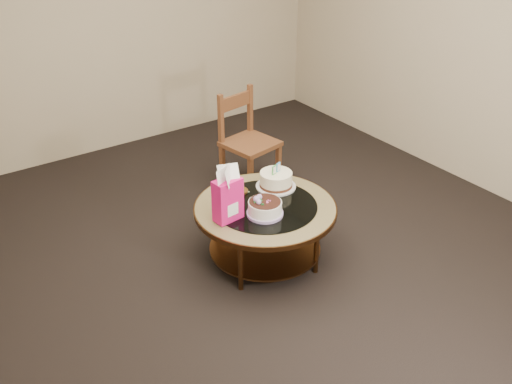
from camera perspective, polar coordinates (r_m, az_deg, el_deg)
ground at (r=4.29m, az=0.88°, el=-6.57°), size 5.00×5.00×0.00m
room_walls at (r=3.60m, az=1.08°, el=13.61°), size 4.52×5.02×2.61m
coffee_table at (r=4.08m, az=0.92°, el=-2.29°), size 1.02×1.02×0.46m
decorated_cake at (r=3.91m, az=0.88°, el=-1.67°), size 0.25×0.25×0.15m
cream_cake at (r=4.24m, az=2.01°, el=1.20°), size 0.30×0.30×0.19m
gift_bag at (r=3.79m, az=-2.85°, el=-0.23°), size 0.21×0.16×0.39m
pillar_candle at (r=4.18m, az=-1.59°, el=0.29°), size 0.12×0.12×0.09m
dining_chair at (r=5.01m, az=-0.89°, el=5.10°), size 0.48×0.48×0.89m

